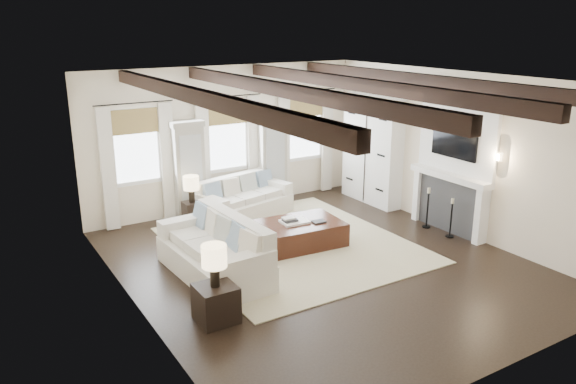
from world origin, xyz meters
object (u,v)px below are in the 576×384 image
side_table_front (216,303)px  ottoman (295,234)px  sofa_left (218,252)px  side_table_back (193,214)px  sofa_back (243,201)px

side_table_front → ottoman: bearing=35.9°
ottoman → sofa_left: bearing=-162.9°
ottoman → side_table_back: (-1.25, 2.01, 0.04)m
side_table_front → side_table_back: side_table_front is taller
sofa_left → side_table_front: bearing=-115.8°
ottoman → side_table_front: (-2.46, -1.78, 0.04)m
sofa_left → side_table_back: bearing=77.3°
sofa_back → side_table_back: bearing=-178.2°
sofa_left → ottoman: (1.79, 0.40, -0.18)m
sofa_back → side_table_back: sofa_back is taller
sofa_back → sofa_left: size_ratio=0.92×
ottoman → side_table_back: 2.36m
ottoman → side_table_back: bearing=126.5°
sofa_left → side_table_front: 1.54m
ottoman → side_table_front: 3.03m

